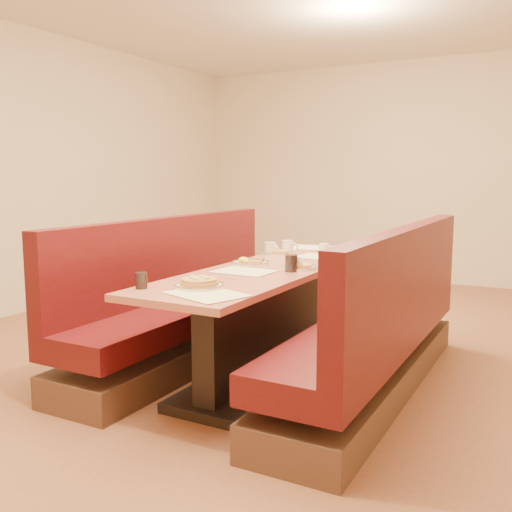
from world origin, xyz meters
The scene contains 19 objects.
ground centered at (0.00, 0.00, 0.00)m, with size 8.00×8.00×0.00m, color #9E6647.
room_envelope centered at (0.00, 0.00, 1.93)m, with size 6.04×8.04×2.82m.
diner_table centered at (0.00, 0.00, 0.37)m, with size 0.70×2.50×0.75m.
booth_left centered at (-0.73, 0.00, 0.36)m, with size 0.55×2.50×1.05m.
booth_right centered at (0.73, 0.00, 0.36)m, with size 0.55×2.50×1.05m.
placemat_near_left centered at (-0.06, -0.31, 0.75)m, with size 0.36×0.27×0.00m, color #EFE6BB.
placemat_near_right centered at (0.12, -1.01, 0.75)m, with size 0.39×0.29×0.00m, color #EFE6BB.
placemat_far_left centered at (-0.12, 1.03, 0.75)m, with size 0.41×0.30×0.00m, color #EFE6BB.
placemat_far_right centered at (0.12, 0.52, 0.75)m, with size 0.36×0.27×0.00m, color #EFE6BB.
pancake_plate centered at (-0.01, -0.88, 0.77)m, with size 0.28×0.28×0.06m.
eggs_plate centered at (-0.18, -0.02, 0.77)m, with size 0.26×0.26×0.05m.
extra_plate_mid centered at (0.21, -0.04, 0.77)m, with size 0.23×0.23×0.05m.
extra_plate_far centered at (-0.22, 0.51, 0.77)m, with size 0.23×0.23×0.05m.
coffee_mug_a centered at (0.19, -0.07, 0.79)m, with size 0.11×0.08×0.08m.
coffee_mug_b centered at (-0.26, 0.47, 0.80)m, with size 0.13×0.09×0.10m.
coffee_mug_c centered at (0.08, 0.71, 0.79)m, with size 0.11×0.08×0.08m.
coffee_mug_d centered at (-0.20, 0.64, 0.80)m, with size 0.13×0.09×0.10m.
soda_tumbler_near centered at (-0.28, -1.04, 0.79)m, with size 0.06×0.06×0.09m.
soda_tumbler_mid centered at (0.20, -0.15, 0.80)m, with size 0.08×0.08×0.11m.
Camera 1 is at (1.71, -3.41, 1.35)m, focal length 40.00 mm.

